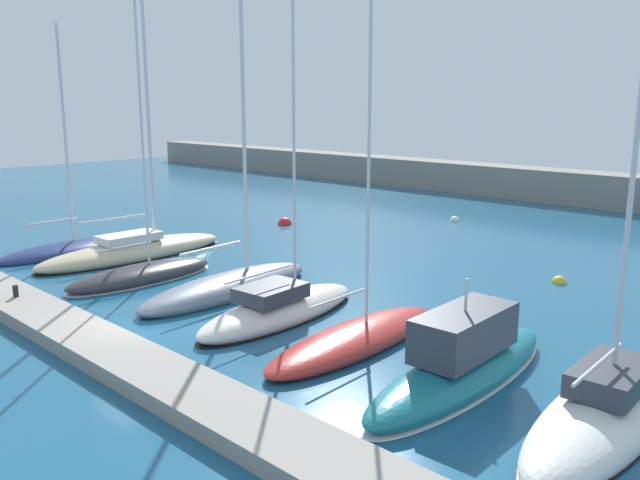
{
  "coord_description": "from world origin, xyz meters",
  "views": [
    {
      "loc": [
        18.97,
        -10.58,
        7.71
      ],
      "look_at": [
        3.97,
        4.96,
        3.06
      ],
      "focal_mm": 36.59,
      "sensor_mm": 36.0,
      "label": 1
    }
  ],
  "objects": [
    {
      "name": "ground_plane",
      "position": [
        0.0,
        0.0,
        0.0
      ],
      "size": [
        120.0,
        120.0,
        0.0
      ],
      "primitive_type": "plane",
      "color": "#1E567A"
    },
    {
      "name": "dock_pier",
      "position": [
        0.0,
        -1.63,
        0.24
      ],
      "size": [
        31.59,
        2.04,
        0.48
      ],
      "primitive_type": "cube",
      "color": "gray",
      "rests_on": "ground_plane"
    },
    {
      "name": "breakwater_seawall",
      "position": [
        0.0,
        38.1,
        1.24
      ],
      "size": [
        108.0,
        2.93,
        2.47
      ],
      "primitive_type": "cube",
      "color": "gray",
      "rests_on": "ground_plane"
    },
    {
      "name": "sailboat_navy_nearest",
      "position": [
        -13.1,
        3.99,
        0.15
      ],
      "size": [
        2.87,
        7.77,
        11.8
      ],
      "rotation": [
        0.0,
        0.0,
        1.62
      ],
      "color": "navy",
      "rests_on": "ground_plane"
    },
    {
      "name": "sailboat_sand_second",
      "position": [
        -9.87,
        5.84,
        0.41
      ],
      "size": [
        2.77,
        10.27,
        22.3
      ],
      "rotation": [
        0.0,
        0.0,
        1.58
      ],
      "color": "beige",
      "rests_on": "ground_plane"
    },
    {
      "name": "sailboat_charcoal_third",
      "position": [
        -5.74,
        3.79,
        0.27
      ],
      "size": [
        2.35,
        7.05,
        12.86
      ],
      "rotation": [
        0.0,
        0.0,
        1.58
      ],
      "color": "#2D2D33",
      "rests_on": "ground_plane"
    },
    {
      "name": "sailboat_slate_fourth",
      "position": [
        -1.44,
        5.2,
        0.33
      ],
      "size": [
        3.15,
        8.98,
        13.5
      ],
      "rotation": [
        0.0,
        0.0,
        1.65
      ],
      "color": "slate",
      "rests_on": "ground_plane"
    },
    {
      "name": "sailboat_ivory_fifth",
      "position": [
        2.36,
        4.52,
        0.37
      ],
      "size": [
        2.93,
        7.87,
        17.05
      ],
      "rotation": [
        0.0,
        0.0,
        1.65
      ],
      "color": "silver",
      "rests_on": "ground_plane"
    },
    {
      "name": "sailboat_red_sixth",
      "position": [
        6.1,
        4.41,
        0.28
      ],
      "size": [
        2.58,
        8.05,
        14.54
      ],
      "rotation": [
        0.0,
        0.0,
        1.62
      ],
      "color": "#B72D28",
      "rests_on": "ground_plane"
    },
    {
      "name": "motorboat_teal_seventh",
      "position": [
        10.05,
        4.38,
        0.56
      ],
      "size": [
        2.4,
        8.72,
        3.29
      ],
      "rotation": [
        0.0,
        0.0,
        1.61
      ],
      "color": "#19707F",
      "rests_on": "ground_plane"
    },
    {
      "name": "sailboat_white_eighth",
      "position": [
        13.84,
        4.76,
        0.31
      ],
      "size": [
        2.8,
        8.62,
        14.05
      ],
      "rotation": [
        0.0,
        0.0,
        1.62
      ],
      "color": "white",
      "rests_on": "ground_plane"
    },
    {
      "name": "mooring_buoy_red",
      "position": [
        -10.8,
        17.05,
        0.0
      ],
      "size": [
        0.89,
        0.89,
        0.89
      ],
      "primitive_type": "sphere",
      "color": "red",
      "rests_on": "ground_plane"
    },
    {
      "name": "mooring_buoy_yellow",
      "position": [
        7.6,
        16.07,
        0.0
      ],
      "size": [
        0.62,
        0.62,
        0.62
      ],
      "primitive_type": "sphere",
      "color": "yellow",
      "rests_on": "ground_plane"
    },
    {
      "name": "mooring_buoy_white",
      "position": [
        -3.7,
        25.53,
        0.0
      ],
      "size": [
        0.65,
        0.65,
        0.65
      ],
      "primitive_type": "sphere",
      "color": "white",
      "rests_on": "ground_plane"
    },
    {
      "name": "dock_bollard",
      "position": [
        -5.54,
        -1.63,
        0.7
      ],
      "size": [
        0.2,
        0.2,
        0.44
      ],
      "primitive_type": "cylinder",
      "color": "black",
      "rests_on": "dock_pier"
    }
  ]
}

